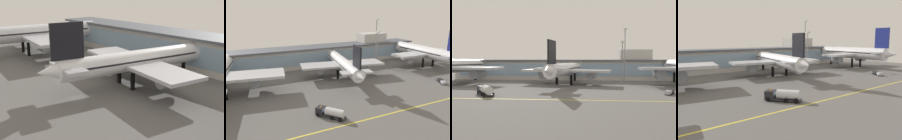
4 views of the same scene
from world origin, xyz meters
TOP-DOWN VIEW (x-y plane):
  - ground_plane at (0.00, 0.00)m, footprint 180.00×180.00m
  - taxiway_centreline_stripe at (0.00, -22.00)m, footprint 144.00×0.50m
  - terminal_building at (2.10, 42.64)m, footprint 121.63×14.00m
  - airliner_near_right at (1.55, 17.16)m, footprint 38.73×51.36m
  - airliner_far_right at (50.82, 15.37)m, footprint 37.65×49.62m
  - fuel_tanker_truck at (-19.42, -15.95)m, footprint 7.54×8.58m
  - baggage_tug_near at (34.98, -9.38)m, footprint 4.18×5.60m
  - apron_light_mast_west at (26.30, 24.99)m, footprint 1.80×1.80m
  - apron_light_mast_centre at (28.08, 29.02)m, footprint 1.80×1.80m

SIDE VIEW (x-z plane):
  - ground_plane at x=0.00m, z-range 0.00..0.00m
  - taxiway_centreline_stripe at x=0.00m, z-range 0.00..0.01m
  - baggage_tug_near at x=34.98m, z-range 0.09..1.49m
  - fuel_tanker_truck at x=-19.42m, z-range 0.06..2.96m
  - terminal_building at x=2.10m, z-range -2.09..13.60m
  - airliner_near_right at x=1.55m, z-range -2.32..14.88m
  - airliner_far_right at x=50.82m, z-range -2.74..17.83m
  - apron_light_mast_west at x=26.30m, z-range 3.35..22.30m
  - apron_light_mast_centre at x=28.08m, z-range 3.72..28.80m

